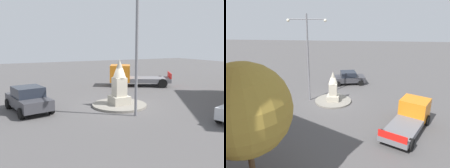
% 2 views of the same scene
% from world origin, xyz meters
% --- Properties ---
extents(ground_plane, '(80.00, 80.00, 0.00)m').
position_xyz_m(ground_plane, '(0.00, 0.00, 0.00)').
color(ground_plane, '#4F4C4C').
extents(traffic_island, '(3.58, 3.58, 0.14)m').
position_xyz_m(traffic_island, '(0.00, 0.00, 0.07)').
color(traffic_island, gray).
rests_on(traffic_island, ground).
extents(monument, '(1.17, 1.17, 2.96)m').
position_xyz_m(monument, '(0.00, 0.00, 1.47)').
color(monument, '#B2AA99').
rests_on(monument, traffic_island).
extents(streetlamp, '(3.68, 0.28, 8.38)m').
position_xyz_m(streetlamp, '(2.38, -0.21, 5.04)').
color(streetlamp, slate).
rests_on(streetlamp, ground).
extents(car_dark_grey_waiting, '(4.12, 2.54, 1.53)m').
position_xyz_m(car_dark_grey_waiting, '(-1.30, -5.55, 0.77)').
color(car_dark_grey_waiting, '#38383D').
rests_on(car_dark_grey_waiting, ground).
extents(car_silver_approaching, '(3.00, 4.60, 1.50)m').
position_xyz_m(car_silver_approaching, '(5.87, 4.70, 0.77)').
color(car_silver_approaching, '#B7BABF').
rests_on(car_silver_approaching, ground).
extents(truck_orange_near_island, '(4.64, 6.00, 2.01)m').
position_xyz_m(truck_orange_near_island, '(-6.43, 4.69, 0.97)').
color(truck_orange_near_island, orange).
rests_on(truck_orange_near_island, ground).
extents(tree_near_wall, '(4.55, 4.55, 6.79)m').
position_xyz_m(tree_near_wall, '(3.03, 11.73, 4.51)').
color(tree_near_wall, brown).
rests_on(tree_near_wall, ground).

